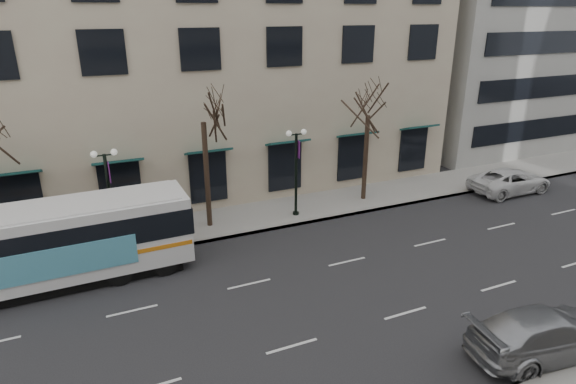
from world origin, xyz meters
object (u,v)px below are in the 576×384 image
lamp_post_left (110,195)px  lamp_post_right (296,169)px  tree_far_mid (202,104)px  silver_car (546,333)px  tree_far_right (369,99)px  white_pickup (510,181)px  city_bus (32,246)px

lamp_post_left → lamp_post_right: 10.00m
tree_far_mid → silver_car: size_ratio=1.49×
tree_far_right → silver_car: (-2.04, -15.00, -5.59)m
lamp_post_right → white_pickup: bearing=-7.8°
lamp_post_right → white_pickup: size_ratio=0.92×
lamp_post_left → city_bus: lamp_post_left is taller
silver_car → city_bus: bearing=60.5°
lamp_post_left → white_pickup: size_ratio=0.92×
lamp_post_left → silver_car: size_ratio=0.91×
lamp_post_right → white_pickup: (14.69, -2.00, -2.16)m
tree_far_mid → white_pickup: (19.70, -2.60, -6.12)m
city_bus → silver_car: bearing=-37.2°
lamp_post_left → white_pickup: lamp_post_left is taller
tree_far_mid → lamp_post_right: size_ratio=1.64×
lamp_post_left → city_bus: 4.32m
lamp_post_left → silver_car: bearing=-48.0°
lamp_post_right → city_bus: 13.71m
tree_far_mid → lamp_post_right: 6.41m
tree_far_mid → lamp_post_left: size_ratio=1.64×
tree_far_mid → tree_far_right: tree_far_mid is taller
city_bus → lamp_post_left: bearing=33.7°
lamp_post_left → city_bus: (-3.46, -2.40, -0.96)m
tree_far_right → white_pickup: size_ratio=1.43×
silver_car → white_pickup: bearing=-36.8°
lamp_post_right → tree_far_right: bearing=6.9°
lamp_post_right → city_bus: size_ratio=0.39×
city_bus → white_pickup: size_ratio=2.38×
lamp_post_right → white_pickup: 14.98m
lamp_post_right → city_bus: bearing=-169.9°
tree_far_right → lamp_post_right: tree_far_right is taller
tree_far_right → silver_car: 16.14m
lamp_post_right → silver_car: 14.85m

